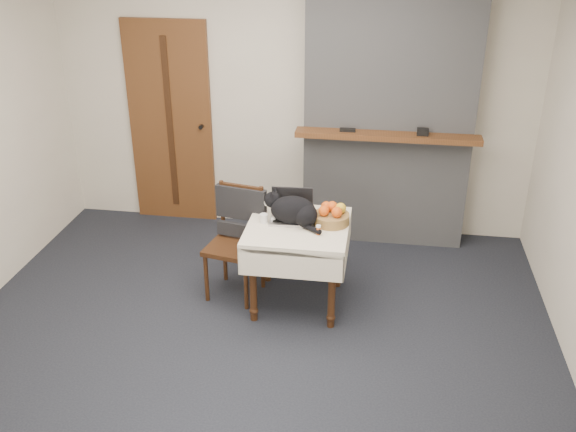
% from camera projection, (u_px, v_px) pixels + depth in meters
% --- Properties ---
extents(ground, '(4.50, 4.50, 0.00)m').
position_uv_depth(ground, '(253.00, 339.00, 4.78)').
color(ground, black).
rests_on(ground, ground).
extents(room_shell, '(4.52, 4.01, 2.61)m').
position_uv_depth(room_shell, '(260.00, 91.00, 4.43)').
color(room_shell, beige).
rests_on(room_shell, ground).
extents(door, '(0.82, 0.10, 2.00)m').
position_uv_depth(door, '(171.00, 124.00, 6.27)').
color(door, brown).
rests_on(door, ground).
extents(chimney, '(1.62, 0.48, 2.60)m').
position_uv_depth(chimney, '(389.00, 107.00, 5.74)').
color(chimney, gray).
rests_on(chimney, ground).
extents(side_table, '(0.78, 0.78, 0.70)m').
position_uv_depth(side_table, '(298.00, 238.00, 4.98)').
color(side_table, '#371E0F').
rests_on(side_table, ground).
extents(laptop, '(0.34, 0.29, 0.24)m').
position_uv_depth(laptop, '(291.00, 211.00, 5.02)').
color(laptop, '#B7B7BC').
rests_on(laptop, side_table).
extents(cat, '(0.49, 0.34, 0.26)m').
position_uv_depth(cat, '(294.00, 211.00, 4.91)').
color(cat, black).
rests_on(cat, side_table).
extents(cream_jar, '(0.06, 0.06, 0.07)m').
position_uv_depth(cream_jar, '(264.00, 218.00, 4.96)').
color(cream_jar, white).
rests_on(cream_jar, side_table).
extents(pill_bottle, '(0.04, 0.04, 0.07)m').
position_uv_depth(pill_bottle, '(318.00, 230.00, 4.78)').
color(pill_bottle, '#A84514').
rests_on(pill_bottle, side_table).
extents(fruit_basket, '(0.28, 0.28, 0.16)m').
position_uv_depth(fruit_basket, '(331.00, 216.00, 4.94)').
color(fruit_basket, olive).
rests_on(fruit_basket, side_table).
extents(desk_clutter, '(0.13, 0.06, 0.01)m').
position_uv_depth(desk_clutter, '(318.00, 223.00, 4.96)').
color(desk_clutter, black).
rests_on(desk_clutter, side_table).
extents(chair, '(0.49, 0.48, 0.92)m').
position_uv_depth(chair, '(238.00, 225.00, 5.18)').
color(chair, '#371E0F').
rests_on(chair, ground).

